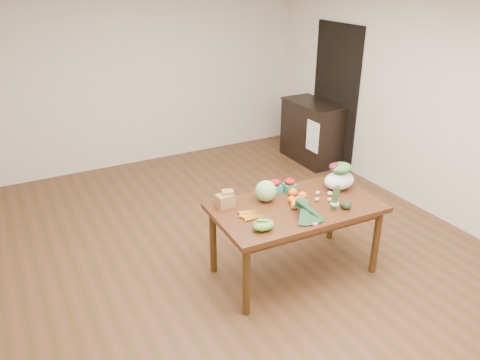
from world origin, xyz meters
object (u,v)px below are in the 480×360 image
dining_table (295,239)px  salad_bag (339,177)px  kale_bunch (309,212)px  asparagus_bundle (335,198)px  cabbage (266,191)px  cabinet (311,132)px  paper_bag (225,199)px  mandarin_cluster (299,202)px

dining_table → salad_bag: salad_bag is taller
kale_bunch → asparagus_bundle: asparagus_bundle is taller
dining_table → asparagus_bundle: (0.26, -0.24, 0.50)m
cabbage → asparagus_bundle: 0.66m
dining_table → salad_bag: 0.78m
salad_bag → asparagus_bundle: bearing=-133.9°
dining_table → cabinet: cabinet is taller
paper_bag → kale_bunch: (0.54, -0.59, 0.00)m
dining_table → mandarin_cluster: bearing=-73.9°
cabbage → salad_bag: 0.81m
dining_table → salad_bag: (0.59, 0.10, 0.50)m
paper_bag → cabbage: cabbage is taller
mandarin_cluster → kale_bunch: bearing=-105.3°
dining_table → cabinet: bearing=52.9°
dining_table → paper_bag: bearing=155.8°
dining_table → kale_bunch: bearing=-100.9°
dining_table → mandarin_cluster: 0.43m
dining_table → cabinet: (1.93, 2.37, 0.10)m
dining_table → paper_bag: size_ratio=7.44×
mandarin_cluster → asparagus_bundle: 0.34m
cabinet → kale_bunch: bearing=-126.9°
cabinet → asparagus_bundle: size_ratio=4.08×
cabinet → salad_bag: bearing=-120.6°
dining_table → asparagus_bundle: size_ratio=6.39×
dining_table → paper_bag: (-0.61, 0.30, 0.45)m
paper_bag → mandarin_cluster: paper_bag is taller
paper_bag → salad_bag: salad_bag is taller
cabinet → mandarin_cluster: (-1.92, -2.39, 0.33)m
cabinet → salad_bag: size_ratio=3.12×
mandarin_cluster → kale_bunch: kale_bunch is taller
dining_table → cabinet: size_ratio=1.57×
salad_bag → mandarin_cluster: bearing=-167.7°
mandarin_cluster → asparagus_bundle: size_ratio=0.72×
dining_table → cabinet: 3.06m
dining_table → paper_bag: 0.82m
cabbage → mandarin_cluster: size_ratio=1.15×
cabbage → mandarin_cluster: cabbage is taller
cabbage → salad_bag: size_ratio=0.63×
mandarin_cluster → cabinet: bearing=51.2°
dining_table → cabbage: (-0.21, 0.23, 0.48)m
cabinet → paper_bag: 3.29m
paper_bag → asparagus_bundle: size_ratio=0.86×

